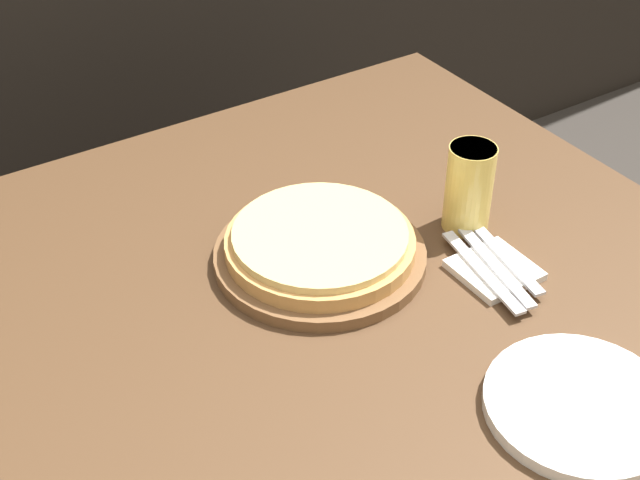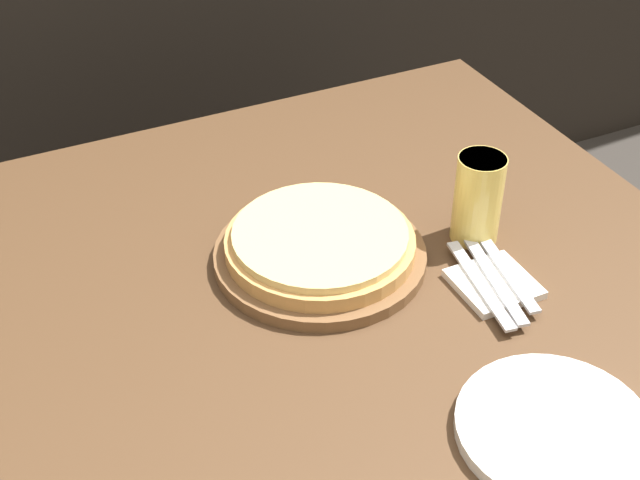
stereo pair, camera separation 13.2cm
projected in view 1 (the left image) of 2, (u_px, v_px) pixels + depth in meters
The scene contains 8 objects.
dining_table at pixel (321, 449), 1.53m from camera, with size 1.20×1.09×0.74m.
pizza_on_board at pixel (320, 248), 1.33m from camera, with size 0.32×0.32×0.06m.
beer_glass at pixel (469, 184), 1.37m from camera, with size 0.07×0.07×0.14m.
dinner_plate at pixel (580, 405), 1.10m from camera, with size 0.24×0.24×0.02m.
napkin_stack at pixel (494, 270), 1.32m from camera, with size 0.11×0.11×0.01m.
fork at pixel (482, 271), 1.31m from camera, with size 0.05×0.20×0.00m.
dinner_knife at pixel (495, 265), 1.32m from camera, with size 0.06×0.20×0.00m.
spoon at pixel (508, 260), 1.33m from camera, with size 0.05×0.17×0.00m.
Camera 1 is at (-0.54, -0.84, 1.58)m, focal length 50.00 mm.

